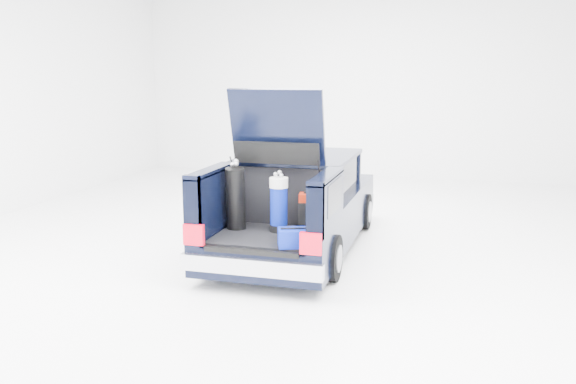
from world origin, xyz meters
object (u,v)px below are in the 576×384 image
(car, at_px, (299,204))
(black_golf_bag, at_px, (236,198))
(blue_golf_bag, at_px, (279,204))
(blue_duffel, at_px, (297,238))
(red_suitcase, at_px, (311,212))

(car, height_order, black_golf_bag, car)
(blue_golf_bag, distance_m, blue_duffel, 0.79)
(red_suitcase, distance_m, blue_duffel, 0.79)
(red_suitcase, distance_m, blue_golf_bag, 0.45)
(car, xyz_separation_m, blue_duffel, (0.50, -2.01, 0.03))
(red_suitcase, height_order, black_golf_bag, black_golf_bag)
(black_golf_bag, distance_m, blue_golf_bag, 0.60)
(car, distance_m, red_suitcase, 1.34)
(red_suitcase, xyz_separation_m, blue_duffel, (0.00, -0.77, -0.14))
(red_suitcase, xyz_separation_m, blue_golf_bag, (-0.40, -0.15, 0.12))
(black_golf_bag, bearing_deg, red_suitcase, -2.63)
(car, height_order, blue_golf_bag, car)
(car, relative_size, blue_golf_bag, 5.68)
(car, bearing_deg, red_suitcase, -68.14)
(red_suitcase, bearing_deg, blue_golf_bag, -169.36)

